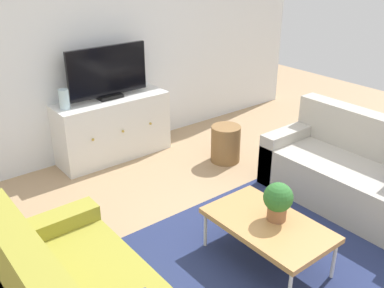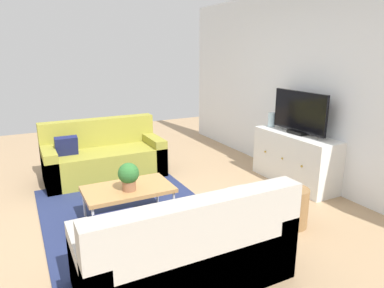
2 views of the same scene
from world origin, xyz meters
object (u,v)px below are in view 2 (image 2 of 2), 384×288
tv_console (295,159)px  flat_screen_tv (299,113)px  couch_left_side (103,158)px  couch_right_side (187,254)px  coffee_table (128,190)px  glass_vase (272,120)px  potted_plant (129,175)px  wicker_basket (292,207)px

tv_console → flat_screen_tv: 0.66m
tv_console → flat_screen_tv: bearing=90.0°
couch_left_side → couch_right_side: (2.86, 0.00, 0.00)m
coffee_table → flat_screen_tv: bearing=89.7°
couch_right_side → glass_vase: (-1.89, 2.37, 0.55)m
couch_left_side → potted_plant: bearing=-2.8°
couch_left_side → glass_vase: bearing=67.6°
wicker_basket → couch_right_side: bearing=-75.2°
glass_vase → flat_screen_tv: bearing=2.1°
couch_left_side → potted_plant: (1.59, -0.08, 0.26)m
glass_vase → coffee_table: bearing=-77.7°
couch_right_side → tv_console: 2.73m
potted_plant → flat_screen_tv: flat_screen_tv is taller
coffee_table → wicker_basket: (0.97, 1.53, -0.13)m
couch_left_side → coffee_table: bearing=-2.7°
couch_left_side → wicker_basket: 2.88m
wicker_basket → potted_plant: bearing=-119.9°
couch_left_side → wicker_basket: size_ratio=3.96×
potted_plant → tv_console: tv_console is taller
coffee_table → tv_console: tv_console is taller
wicker_basket → tv_console: bearing=136.3°
couch_right_side → potted_plant: (-1.27, -0.08, 0.26)m
potted_plant → coffee_table: bearing=174.0°
flat_screen_tv → wicker_basket: flat_screen_tv is taller
potted_plant → tv_console: 2.46m
glass_vase → wicker_basket: 1.86m
coffee_table → wicker_basket: wicker_basket is taller
potted_plant → wicker_basket: potted_plant is taller
couch_left_side → tv_console: (1.52, 2.37, 0.08)m
flat_screen_tv → potted_plant: bearing=-88.5°
potted_plant → couch_left_side: bearing=177.2°
coffee_table → flat_screen_tv: flat_screen_tv is taller
coffee_table → flat_screen_tv: (0.01, 2.46, 0.67)m
coffee_table → couch_right_side: bearing=3.0°
tv_console → couch_left_side: bearing=-122.7°
couch_left_side → potted_plant: size_ratio=5.49×
tv_console → coffee_table: bearing=-90.3°
couch_left_side → wicker_basket: (2.48, 1.46, -0.07)m
potted_plant → flat_screen_tv: bearing=91.5°
couch_right_side → tv_console: (-1.34, 2.37, 0.08)m
flat_screen_tv → glass_vase: size_ratio=4.47×
coffee_table → potted_plant: 0.22m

